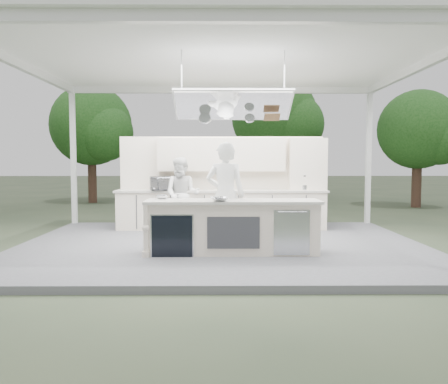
{
  "coord_description": "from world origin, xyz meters",
  "views": [
    {
      "loc": [
        -0.02,
        -8.65,
        1.76
      ],
      "look_at": [
        0.05,
        0.4,
        1.12
      ],
      "focal_mm": 35.0,
      "sensor_mm": 36.0,
      "label": 1
    }
  ],
  "objects_px": {
    "sous_chef": "(182,194)",
    "back_counter": "(221,209)",
    "demo_island": "(232,226)",
    "head_chef": "(225,195)"
  },
  "relations": [
    {
      "from": "demo_island",
      "to": "sous_chef",
      "type": "bearing_deg",
      "value": 114.4
    },
    {
      "from": "back_counter",
      "to": "head_chef",
      "type": "xyz_separation_m",
      "value": [
        0.07,
        -2.35,
        0.52
      ]
    },
    {
      "from": "demo_island",
      "to": "back_counter",
      "type": "height_order",
      "value": "same"
    },
    {
      "from": "head_chef",
      "to": "demo_island",
      "type": "bearing_deg",
      "value": 109.88
    },
    {
      "from": "back_counter",
      "to": "head_chef",
      "type": "bearing_deg",
      "value": -88.3
    },
    {
      "from": "back_counter",
      "to": "head_chef",
      "type": "relative_size",
      "value": 2.54
    },
    {
      "from": "demo_island",
      "to": "sous_chef",
      "type": "relative_size",
      "value": 1.78
    },
    {
      "from": "sous_chef",
      "to": "back_counter",
      "type": "bearing_deg",
      "value": 32.83
    },
    {
      "from": "demo_island",
      "to": "back_counter",
      "type": "xyz_separation_m",
      "value": [
        -0.18,
        2.81,
        0.0
      ]
    },
    {
      "from": "demo_island",
      "to": "sous_chef",
      "type": "xyz_separation_m",
      "value": [
        -1.09,
        2.41,
        0.39
      ]
    }
  ]
}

